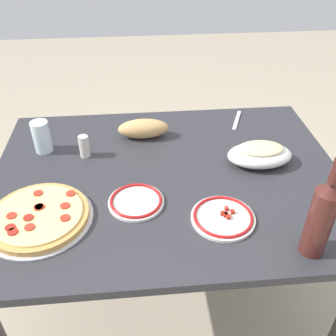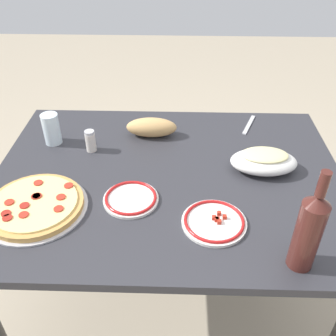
{
  "view_description": "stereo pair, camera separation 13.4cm",
  "coord_description": "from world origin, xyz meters",
  "px_view_note": "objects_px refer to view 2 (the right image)",
  "views": [
    {
      "loc": [
        0.1,
        1.08,
        1.58
      ],
      "look_at": [
        0.0,
        0.0,
        0.78
      ],
      "focal_mm": 40.62,
      "sensor_mm": 36.0,
      "label": 1
    },
    {
      "loc": [
        -0.03,
        1.08,
        1.58
      ],
      "look_at": [
        0.0,
        0.0,
        0.78
      ],
      "focal_mm": 40.62,
      "sensor_mm": 36.0,
      "label": 2
    }
  ],
  "objects_px": {
    "spice_shaker": "(91,141)",
    "dining_table": "(168,200)",
    "side_plate_far": "(214,222)",
    "wine_bottle": "(309,230)",
    "pepperoni_pizza": "(35,205)",
    "side_plate_near": "(131,198)",
    "bread_loaf": "(152,127)",
    "baked_pasta_dish": "(264,160)",
    "water_glass": "(51,129)"
  },
  "relations": [
    {
      "from": "dining_table",
      "to": "pepperoni_pizza",
      "type": "distance_m",
      "value": 0.48
    },
    {
      "from": "side_plate_near",
      "to": "baked_pasta_dish",
      "type": "bearing_deg",
      "value": -158.16
    },
    {
      "from": "pepperoni_pizza",
      "to": "wine_bottle",
      "type": "height_order",
      "value": "wine_bottle"
    },
    {
      "from": "bread_loaf",
      "to": "spice_shaker",
      "type": "distance_m",
      "value": 0.26
    },
    {
      "from": "wine_bottle",
      "to": "spice_shaker",
      "type": "bearing_deg",
      "value": -38.51
    },
    {
      "from": "baked_pasta_dish",
      "to": "spice_shaker",
      "type": "distance_m",
      "value": 0.66
    },
    {
      "from": "dining_table",
      "to": "baked_pasta_dish",
      "type": "xyz_separation_m",
      "value": [
        -0.34,
        -0.04,
        0.16
      ]
    },
    {
      "from": "side_plate_near",
      "to": "bread_loaf",
      "type": "height_order",
      "value": "bread_loaf"
    },
    {
      "from": "bread_loaf",
      "to": "side_plate_near",
      "type": "bearing_deg",
      "value": 84.16
    },
    {
      "from": "water_glass",
      "to": "side_plate_near",
      "type": "xyz_separation_m",
      "value": [
        -0.35,
        0.34,
        -0.05
      ]
    },
    {
      "from": "pepperoni_pizza",
      "to": "side_plate_near",
      "type": "bearing_deg",
      "value": -170.73
    },
    {
      "from": "baked_pasta_dish",
      "to": "water_glass",
      "type": "height_order",
      "value": "water_glass"
    },
    {
      "from": "dining_table",
      "to": "bread_loaf",
      "type": "relative_size",
      "value": 6.07
    },
    {
      "from": "side_plate_near",
      "to": "dining_table",
      "type": "bearing_deg",
      "value": -129.38
    },
    {
      "from": "side_plate_far",
      "to": "dining_table",
      "type": "bearing_deg",
      "value": -58.46
    },
    {
      "from": "bread_loaf",
      "to": "spice_shaker",
      "type": "height_order",
      "value": "spice_shaker"
    },
    {
      "from": "water_glass",
      "to": "side_plate_far",
      "type": "relative_size",
      "value": 0.63
    },
    {
      "from": "baked_pasta_dish",
      "to": "pepperoni_pizza",
      "type": "bearing_deg",
      "value": 17.06
    },
    {
      "from": "pepperoni_pizza",
      "to": "dining_table",
      "type": "bearing_deg",
      "value": -155.31
    },
    {
      "from": "side_plate_near",
      "to": "spice_shaker",
      "type": "bearing_deg",
      "value": -57.45
    },
    {
      "from": "pepperoni_pizza",
      "to": "wine_bottle",
      "type": "distance_m",
      "value": 0.82
    },
    {
      "from": "side_plate_far",
      "to": "pepperoni_pizza",
      "type": "bearing_deg",
      "value": -5.03
    },
    {
      "from": "pepperoni_pizza",
      "to": "side_plate_near",
      "type": "height_order",
      "value": "pepperoni_pizza"
    },
    {
      "from": "dining_table",
      "to": "wine_bottle",
      "type": "distance_m",
      "value": 0.59
    },
    {
      "from": "spice_shaker",
      "to": "dining_table",
      "type": "bearing_deg",
      "value": 153.89
    },
    {
      "from": "dining_table",
      "to": "pepperoni_pizza",
      "type": "xyz_separation_m",
      "value": [
        0.42,
        0.19,
        0.13
      ]
    },
    {
      "from": "dining_table",
      "to": "spice_shaker",
      "type": "bearing_deg",
      "value": -26.11
    },
    {
      "from": "side_plate_far",
      "to": "bread_loaf",
      "type": "bearing_deg",
      "value": -66.17
    },
    {
      "from": "water_glass",
      "to": "spice_shaker",
      "type": "height_order",
      "value": "water_glass"
    },
    {
      "from": "side_plate_near",
      "to": "bread_loaf",
      "type": "bearing_deg",
      "value": -95.84
    },
    {
      "from": "side_plate_far",
      "to": "baked_pasta_dish",
      "type": "bearing_deg",
      "value": -124.47
    },
    {
      "from": "side_plate_far",
      "to": "bread_loaf",
      "type": "distance_m",
      "value": 0.56
    },
    {
      "from": "dining_table",
      "to": "bread_loaf",
      "type": "bearing_deg",
      "value": -74.09
    },
    {
      "from": "side_plate_near",
      "to": "spice_shaker",
      "type": "height_order",
      "value": "spice_shaker"
    },
    {
      "from": "dining_table",
      "to": "wine_bottle",
      "type": "relative_size",
      "value": 3.99
    },
    {
      "from": "side_plate_far",
      "to": "spice_shaker",
      "type": "relative_size",
      "value": 2.3
    },
    {
      "from": "dining_table",
      "to": "side_plate_far",
      "type": "height_order",
      "value": "side_plate_far"
    },
    {
      "from": "pepperoni_pizza",
      "to": "water_glass",
      "type": "distance_m",
      "value": 0.4
    },
    {
      "from": "wine_bottle",
      "to": "spice_shaker",
      "type": "relative_size",
      "value": 3.62
    },
    {
      "from": "baked_pasta_dish",
      "to": "side_plate_far",
      "type": "height_order",
      "value": "baked_pasta_dish"
    },
    {
      "from": "dining_table",
      "to": "pepperoni_pizza",
      "type": "relative_size",
      "value": 3.78
    },
    {
      "from": "side_plate_far",
      "to": "wine_bottle",
      "type": "bearing_deg",
      "value": 146.72
    },
    {
      "from": "dining_table",
      "to": "water_glass",
      "type": "height_order",
      "value": "water_glass"
    },
    {
      "from": "dining_table",
      "to": "side_plate_near",
      "type": "height_order",
      "value": "side_plate_near"
    },
    {
      "from": "side_plate_near",
      "to": "bread_loaf",
      "type": "relative_size",
      "value": 0.88
    },
    {
      "from": "wine_bottle",
      "to": "bread_loaf",
      "type": "height_order",
      "value": "wine_bottle"
    },
    {
      "from": "wine_bottle",
      "to": "water_glass",
      "type": "relative_size",
      "value": 2.5
    },
    {
      "from": "pepperoni_pizza",
      "to": "baked_pasta_dish",
      "type": "bearing_deg",
      "value": -162.94
    },
    {
      "from": "wine_bottle",
      "to": "side_plate_near",
      "type": "height_order",
      "value": "wine_bottle"
    },
    {
      "from": "bread_loaf",
      "to": "spice_shaker",
      "type": "bearing_deg",
      "value": 27.08
    }
  ]
}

